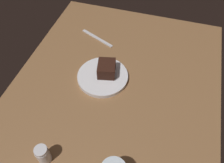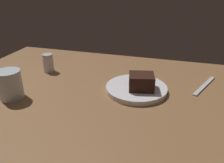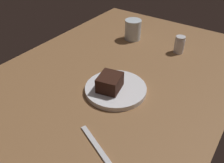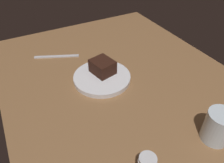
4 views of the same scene
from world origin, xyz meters
TOP-DOWN VIEW (x-y plane):
  - dining_table at (0.00, 0.00)cm, footprint 120.00×84.00cm
  - dessert_plate at (-9.78, -6.21)cm, footprint 21.33×21.33cm
  - chocolate_cake_slice at (-11.58, -5.01)cm, footprint 9.64×8.82cm
  - salt_shaker at (28.90, -13.46)cm, footprint 4.34×4.34cm
  - water_glass at (28.78, 9.96)cm, footprint 7.72×7.72cm
  - butter_knife at (-33.09, -16.69)cm, footprint 8.91×17.97cm

SIDE VIEW (x-z plane):
  - dining_table at x=0.00cm, z-range 0.00..3.00cm
  - butter_knife at x=-33.09cm, z-range 3.00..3.50cm
  - dessert_plate at x=-9.78cm, z-range 3.00..4.76cm
  - salt_shaker at x=28.90cm, z-range 2.95..10.46cm
  - chocolate_cake_slice at x=-11.58cm, z-range 4.76..9.96cm
  - water_glass at x=28.78cm, z-range 3.00..12.52cm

